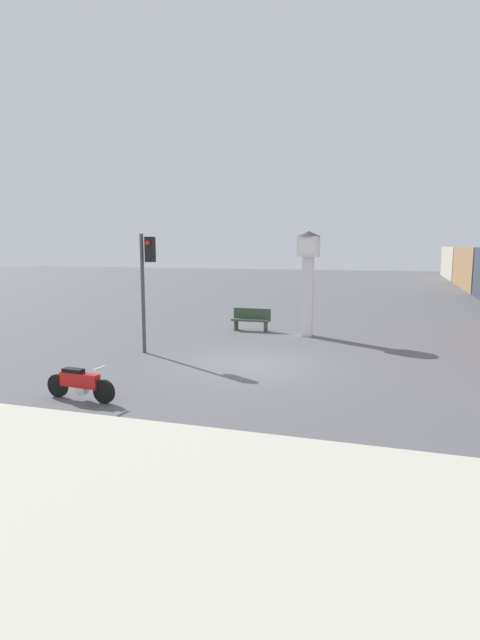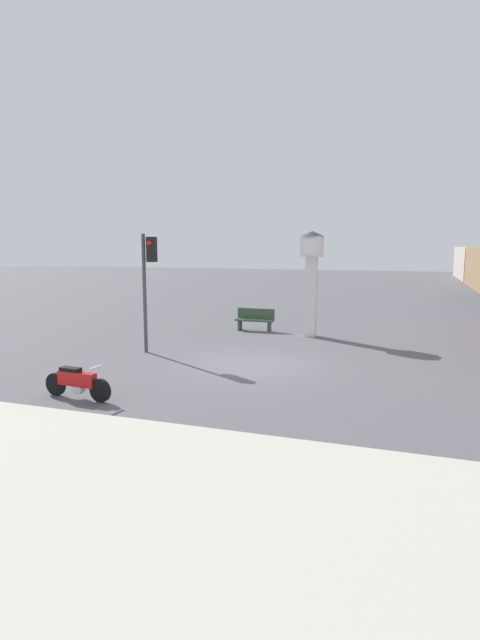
# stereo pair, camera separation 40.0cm
# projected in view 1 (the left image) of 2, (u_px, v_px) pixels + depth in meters

# --- Properties ---
(ground_plane) EXTENTS (120.00, 120.00, 0.00)m
(ground_plane) POSITION_uv_depth(u_px,v_px,m) (254.00, 365.00, 14.80)
(ground_plane) COLOR #56565B
(sidewalk_strip) EXTENTS (36.00, 6.00, 0.10)m
(sidewalk_strip) POSITION_uv_depth(u_px,v_px,m) (87.00, 501.00, 6.81)
(sidewalk_strip) COLOR #BCB7A8
(sidewalk_strip) RESTS_ON ground_plane
(motorcycle) EXTENTS (1.85, 0.40, 0.81)m
(motorcycle) POSITION_uv_depth(u_px,v_px,m) (80.00, 383.00, 11.39)
(motorcycle) COLOR black
(motorcycle) RESTS_ON ground_plane
(clock_tower) EXTENTS (0.93, 0.93, 4.06)m
(clock_tower) POSITION_uv_depth(u_px,v_px,m) (308.00, 267.00, 19.23)
(clock_tower) COLOR white
(clock_tower) RESTS_ON ground_plane
(traffic_light) EXTENTS (0.50, 0.35, 3.89)m
(traffic_light) POSITION_uv_depth(u_px,v_px,m) (146.00, 271.00, 16.08)
(traffic_light) COLOR #47474C
(traffic_light) RESTS_ON ground_plane
(bench) EXTENTS (1.60, 0.44, 0.92)m
(bench) POSITION_uv_depth(u_px,v_px,m) (251.00, 319.00, 20.77)
(bench) COLOR #384C38
(bench) RESTS_ON ground_plane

